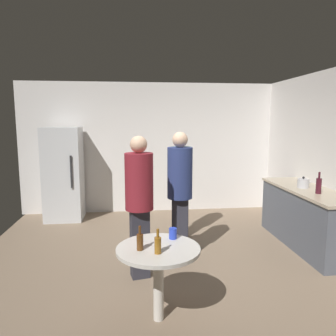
% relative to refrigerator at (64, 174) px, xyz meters
% --- Properties ---
extents(ground_plane, '(5.20, 5.20, 0.10)m').
position_rel_refrigerator_xyz_m(ground_plane, '(1.70, -2.20, -0.95)').
color(ground_plane, '#7A6651').
extents(wall_back, '(5.32, 0.06, 2.70)m').
position_rel_refrigerator_xyz_m(wall_back, '(1.70, 0.43, 0.45)').
color(wall_back, silver).
rests_on(wall_back, ground_plane).
extents(refrigerator, '(0.70, 0.68, 1.80)m').
position_rel_refrigerator_xyz_m(refrigerator, '(0.00, 0.00, 0.00)').
color(refrigerator, silver).
rests_on(refrigerator, ground_plane).
extents(kitchen_counter, '(0.64, 2.00, 0.90)m').
position_rel_refrigerator_xyz_m(kitchen_counter, '(3.98, -1.84, -0.45)').
color(kitchen_counter, '#4C515B').
rests_on(kitchen_counter, ground_plane).
extents(kettle, '(0.24, 0.17, 0.18)m').
position_rel_refrigerator_xyz_m(kettle, '(3.94, -1.76, 0.07)').
color(kettle, '#B2B2B7').
rests_on(kettle, kitchen_counter).
extents(wine_bottle_on_counter, '(0.08, 0.08, 0.31)m').
position_rel_refrigerator_xyz_m(wine_bottle_on_counter, '(3.94, -2.17, 0.12)').
color(wine_bottle_on_counter, '#3F141E').
rests_on(wine_bottle_on_counter, kitchen_counter).
extents(foreground_table, '(0.80, 0.80, 0.73)m').
position_rel_refrigerator_xyz_m(foreground_table, '(1.56, -3.48, -0.27)').
color(foreground_table, beige).
rests_on(foreground_table, ground_plane).
extents(beer_bottle_amber, '(0.06, 0.06, 0.23)m').
position_rel_refrigerator_xyz_m(beer_bottle_amber, '(1.55, -3.61, -0.08)').
color(beer_bottle_amber, '#8C5919').
rests_on(beer_bottle_amber, foreground_table).
extents(beer_bottle_brown, '(0.06, 0.06, 0.23)m').
position_rel_refrigerator_xyz_m(beer_bottle_brown, '(1.39, -3.52, -0.08)').
color(beer_bottle_brown, '#593314').
rests_on(beer_bottle_brown, foreground_table).
extents(plastic_cup_blue, '(0.08, 0.08, 0.11)m').
position_rel_refrigerator_xyz_m(plastic_cup_blue, '(1.73, -3.26, -0.11)').
color(plastic_cup_blue, blue).
rests_on(plastic_cup_blue, foreground_table).
extents(person_in_navy_shirt, '(0.38, 0.38, 1.78)m').
position_rel_refrigerator_xyz_m(person_in_navy_shirt, '(1.97, -2.11, 0.14)').
color(person_in_navy_shirt, '#2D2D38').
rests_on(person_in_navy_shirt, ground_plane).
extents(person_in_maroon_shirt, '(0.40, 0.40, 1.75)m').
position_rel_refrigerator_xyz_m(person_in_maroon_shirt, '(1.41, -2.57, 0.13)').
color(person_in_maroon_shirt, '#2D2D38').
rests_on(person_in_maroon_shirt, ground_plane).
extents(person_in_teal_shirt, '(0.46, 0.46, 1.70)m').
position_rel_refrigerator_xyz_m(person_in_teal_shirt, '(2.11, -1.26, 0.10)').
color(person_in_teal_shirt, '#2D2D38').
rests_on(person_in_teal_shirt, ground_plane).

